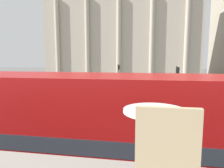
{
  "coord_description": "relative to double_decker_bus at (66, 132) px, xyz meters",
  "views": [
    {
      "loc": [
        1.1,
        -2.23,
        4.76
      ],
      "look_at": [
        -1.84,
        15.53,
        2.48
      ],
      "focal_mm": 32.0,
      "sensor_mm": 36.0,
      "label": 1
    }
  ],
  "objects": [
    {
      "name": "traffic_light_far",
      "position": [
        -1.46,
        24.21,
        0.18
      ],
      "size": [
        0.42,
        0.24,
        3.92
      ],
      "color": "black",
      "rests_on": "ground_plane"
    },
    {
      "name": "cafe_chair_0",
      "position": [
        2.67,
        -4.64,
        1.7
      ],
      "size": [
        0.4,
        0.4,
        0.91
      ],
      "rotation": [
        0.0,
        0.0,
        -0.07
      ],
      "color": "#D1B789",
      "rests_on": "cafe_floor_slab"
    },
    {
      "name": "traffic_light_near",
      "position": [
        1.32,
        7.96,
        -0.25
      ],
      "size": [
        0.42,
        0.24,
        3.22
      ],
      "color": "black",
      "rests_on": "ground_plane"
    },
    {
      "name": "traffic_light_mid",
      "position": [
        5.89,
        15.9,
        0.22
      ],
      "size": [
        0.42,
        0.24,
        3.99
      ],
      "color": "black",
      "rests_on": "ground_plane"
    },
    {
      "name": "pedestrian_yellow",
      "position": [
        -1.74,
        6.33,
        -1.43
      ],
      "size": [
        0.32,
        0.32,
        1.64
      ],
      "rotation": [
        0.0,
        0.0,
        4.22
      ],
      "color": "#282B33",
      "rests_on": "ground_plane"
    },
    {
      "name": "double_decker_bus",
      "position": [
        0.0,
        0.0,
        0.0
      ],
      "size": [
        10.14,
        2.66,
        4.26
      ],
      "rotation": [
        0.0,
        0.0,
        -0.13
      ],
      "color": "black",
      "rests_on": "ground_plane"
    },
    {
      "name": "pedestrian_black",
      "position": [
        9.91,
        27.49,
        -1.36
      ],
      "size": [
        0.32,
        0.32,
        1.75
      ],
      "rotation": [
        0.0,
        0.0,
        4.61
      ],
      "color": "#282B33",
      "rests_on": "ground_plane"
    },
    {
      "name": "plaza_building_left",
      "position": [
        -2.83,
        40.56,
        8.1
      ],
      "size": [
        33.39,
        12.24,
        20.94
      ],
      "color": "#B2A893",
      "rests_on": "ground_plane"
    },
    {
      "name": "cafe_dining_table",
      "position": [
        2.63,
        -4.11,
        1.72
      ],
      "size": [
        0.6,
        0.6,
        0.73
      ],
      "color": "#2D2D30",
      "rests_on": "cafe_floor_slab"
    },
    {
      "name": "pedestrian_blue",
      "position": [
        2.12,
        12.18,
        -1.4
      ],
      "size": [
        0.32,
        0.32,
        1.69
      ],
      "rotation": [
        0.0,
        0.0,
        3.49
      ],
      "color": "#282B33",
      "rests_on": "ground_plane"
    },
    {
      "name": "pedestrian_white",
      "position": [
        -3.08,
        16.38,
        -1.32
      ],
      "size": [
        0.32,
        0.32,
        1.81
      ],
      "rotation": [
        0.0,
        0.0,
        3.78
      ],
      "color": "#282B33",
      "rests_on": "ground_plane"
    }
  ]
}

